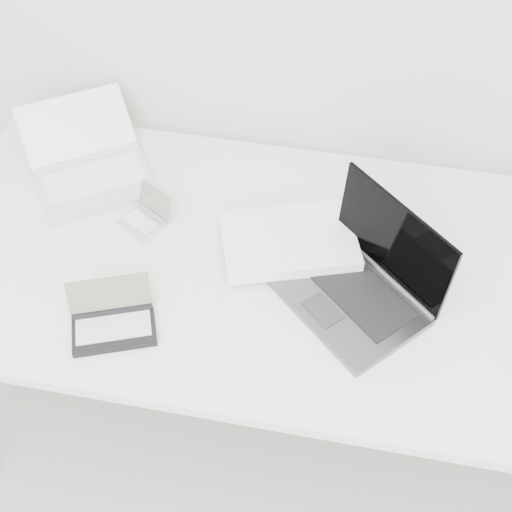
% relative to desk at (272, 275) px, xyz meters
% --- Properties ---
extents(desk, '(1.60, 0.80, 0.73)m').
position_rel_desk_xyz_m(desk, '(0.00, 0.00, 0.00)').
color(desk, white).
rests_on(desk, ground).
extents(laptop_large, '(0.53, 0.46, 0.22)m').
position_rel_desk_xyz_m(laptop_large, '(0.12, -0.00, 0.08)').
color(laptop_large, '#55575A').
rests_on(laptop_large, desk).
extents(netbook_open_white, '(0.42, 0.43, 0.13)m').
position_rel_desk_xyz_m(netbook_open_white, '(-0.50, 0.20, 0.07)').
color(netbook_open_white, silver).
rests_on(netbook_open_white, desk).
extents(pda_silver, '(0.14, 0.14, 0.08)m').
position_rel_desk_xyz_m(pda_silver, '(-0.32, 0.06, 0.06)').
color(pda_silver, silver).
rests_on(pda_silver, desk).
extents(palmtop_charcoal, '(0.21, 0.18, 0.09)m').
position_rel_desk_xyz_m(palmtop_charcoal, '(-0.30, -0.24, 0.07)').
color(palmtop_charcoal, black).
rests_on(palmtop_charcoal, desk).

